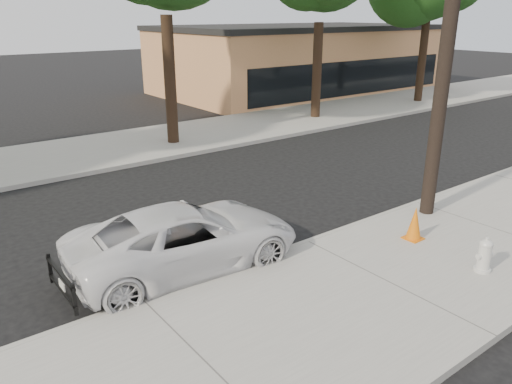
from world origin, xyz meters
TOP-DOWN VIEW (x-y plane):
  - ground at (0.00, 0.00)m, footprint 120.00×120.00m
  - near_sidewalk at (0.00, -4.30)m, footprint 90.00×4.40m
  - far_sidewalk at (0.00, 8.50)m, footprint 90.00×5.00m
  - curb_near at (0.00, -2.10)m, footprint 90.00×0.12m
  - building_main at (16.00, 16.00)m, footprint 18.00×10.00m
  - utility_pole at (3.60, -2.70)m, footprint 1.40×0.34m
  - police_cruiser at (-2.62, -1.28)m, footprint 4.93×2.57m
  - fire_hydrant at (1.81, -5.22)m, footprint 0.36×0.33m
  - traffic_cone at (1.98, -3.48)m, footprint 0.39×0.39m

SIDE VIEW (x-z plane):
  - ground at x=0.00m, z-range 0.00..0.00m
  - near_sidewalk at x=0.00m, z-range 0.00..0.15m
  - far_sidewalk at x=0.00m, z-range 0.00..0.15m
  - curb_near at x=0.00m, z-range -0.01..0.15m
  - fire_hydrant at x=1.81m, z-range 0.14..0.81m
  - traffic_cone at x=1.98m, z-range 0.14..0.90m
  - police_cruiser at x=-2.62m, z-range 0.00..1.33m
  - building_main at x=16.00m, z-range 0.00..4.00m
  - utility_pole at x=3.60m, z-range 0.20..9.20m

